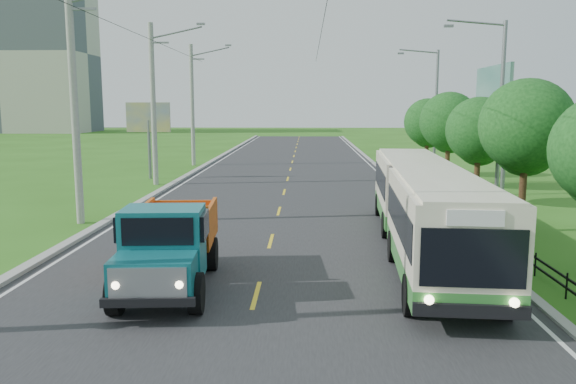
# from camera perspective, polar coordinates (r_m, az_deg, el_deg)

# --- Properties ---
(ground) EXTENTS (240.00, 240.00, 0.00)m
(ground) POSITION_cam_1_polar(r_m,az_deg,el_deg) (14.98, -3.26, -10.47)
(ground) COLOR #2D6217
(ground) RESTS_ON ground
(road) EXTENTS (14.00, 120.00, 0.02)m
(road) POSITION_cam_1_polar(r_m,az_deg,el_deg) (34.47, -0.26, 0.49)
(road) COLOR #28282B
(road) RESTS_ON ground
(curb_left) EXTENTS (0.40, 120.00, 0.15)m
(curb_left) POSITION_cam_1_polar(r_m,az_deg,el_deg) (35.47, -11.96, 0.64)
(curb_left) COLOR #9E9E99
(curb_left) RESTS_ON ground
(curb_right) EXTENTS (0.30, 120.00, 0.10)m
(curb_right) POSITION_cam_1_polar(r_m,az_deg,el_deg) (34.93, 11.54, 0.49)
(curb_right) COLOR #9E9E99
(curb_right) RESTS_ON ground
(edge_line_left) EXTENTS (0.12, 120.00, 0.00)m
(edge_line_left) POSITION_cam_1_polar(r_m,az_deg,el_deg) (35.35, -11.09, 0.55)
(edge_line_left) COLOR silver
(edge_line_left) RESTS_ON road
(edge_line_right) EXTENTS (0.12, 120.00, 0.00)m
(edge_line_right) POSITION_cam_1_polar(r_m,az_deg,el_deg) (34.85, 10.73, 0.45)
(edge_line_right) COLOR silver
(edge_line_right) RESTS_ON road
(centre_dash) EXTENTS (0.12, 2.20, 0.00)m
(centre_dash) POSITION_cam_1_polar(r_m,az_deg,el_deg) (14.98, -3.26, -10.39)
(centre_dash) COLOR yellow
(centre_dash) RESTS_ON road
(railing_right) EXTENTS (0.04, 40.00, 0.60)m
(railing_right) POSITION_cam_1_polar(r_m,az_deg,el_deg) (29.24, 15.14, -0.71)
(railing_right) COLOR black
(railing_right) RESTS_ON ground
(pole_near) EXTENTS (3.51, 0.32, 10.00)m
(pole_near) POSITION_cam_1_polar(r_m,az_deg,el_deg) (25.01, -20.82, 8.53)
(pole_near) COLOR gray
(pole_near) RESTS_ON ground
(pole_mid) EXTENTS (3.51, 0.32, 10.00)m
(pole_mid) POSITION_cam_1_polar(r_m,az_deg,el_deg) (36.38, -13.47, 8.72)
(pole_mid) COLOR gray
(pole_mid) RESTS_ON ground
(pole_far) EXTENTS (3.51, 0.32, 10.00)m
(pole_far) POSITION_cam_1_polar(r_m,az_deg,el_deg) (48.06, -9.66, 8.76)
(pole_far) COLOR gray
(pole_far) RESTS_ON ground
(tree_third) EXTENTS (3.60, 3.62, 6.00)m
(tree_third) POSITION_cam_1_polar(r_m,az_deg,el_deg) (23.84, 23.06, 5.76)
(tree_third) COLOR #382314
(tree_third) RESTS_ON ground
(tree_fourth) EXTENTS (3.24, 3.31, 5.40)m
(tree_fourth) POSITION_cam_1_polar(r_m,az_deg,el_deg) (29.53, 18.85, 5.63)
(tree_fourth) COLOR #382314
(tree_fourth) RESTS_ON ground
(tree_fifth) EXTENTS (3.48, 3.52, 5.80)m
(tree_fifth) POSITION_cam_1_polar(r_m,az_deg,el_deg) (35.30, 16.06, 6.61)
(tree_fifth) COLOR #382314
(tree_fifth) RESTS_ON ground
(tree_back) EXTENTS (3.30, 3.36, 5.50)m
(tree_back) POSITION_cam_1_polar(r_m,az_deg,el_deg) (41.15, 14.02, 6.66)
(tree_back) COLOR #382314
(tree_back) RESTS_ON ground
(streetlight_mid) EXTENTS (3.02, 0.20, 9.07)m
(streetlight_mid) POSITION_cam_1_polar(r_m,az_deg,el_deg) (29.60, 20.53, 8.11)
(streetlight_mid) COLOR slate
(streetlight_mid) RESTS_ON ground
(streetlight_far) EXTENTS (3.02, 0.20, 9.07)m
(streetlight_far) POSITION_cam_1_polar(r_m,az_deg,el_deg) (43.12, 14.60, 8.38)
(streetlight_far) COLOR slate
(streetlight_far) RESTS_ON ground
(planter_near) EXTENTS (0.64, 0.64, 0.67)m
(planter_near) POSITION_cam_1_polar(r_m,az_deg,el_deg) (21.87, 21.41, -4.15)
(planter_near) COLOR silver
(planter_near) RESTS_ON ground
(planter_mid) EXTENTS (0.64, 0.64, 0.67)m
(planter_mid) POSITION_cam_1_polar(r_m,az_deg,el_deg) (29.39, 16.27, -0.74)
(planter_mid) COLOR silver
(planter_mid) RESTS_ON ground
(planter_far) EXTENTS (0.64, 0.64, 0.67)m
(planter_far) POSITION_cam_1_polar(r_m,az_deg,el_deg) (37.11, 13.26, 1.27)
(planter_far) COLOR silver
(planter_far) RESTS_ON ground
(billboard_left) EXTENTS (3.00, 0.20, 5.20)m
(billboard_left) POSITION_cam_1_polar(r_m,az_deg,el_deg) (39.62, -14.00, 6.90)
(billboard_left) COLOR slate
(billboard_left) RESTS_ON ground
(billboard_right) EXTENTS (0.24, 6.00, 7.30)m
(billboard_right) POSITION_cam_1_polar(r_m,az_deg,el_deg) (35.82, 20.05, 8.84)
(billboard_right) COLOR slate
(billboard_right) RESTS_ON ground
(apartment_near) EXTENTS (28.00, 14.00, 30.00)m
(apartment_near) POSITION_cam_1_polar(r_m,az_deg,el_deg) (123.19, -25.92, 12.50)
(apartment_near) COLOR #B7B2A3
(apartment_near) RESTS_ON ground
(bus) EXTENTS (3.40, 15.11, 2.89)m
(bus) POSITION_cam_1_polar(r_m,az_deg,el_deg) (19.50, 13.61, -0.93)
(bus) COLOR #337F33
(bus) RESTS_ON ground
(dump_truck) EXTENTS (2.55, 5.78, 2.37)m
(dump_truck) POSITION_cam_1_polar(r_m,az_deg,el_deg) (15.52, -11.98, -4.80)
(dump_truck) COLOR #126771
(dump_truck) RESTS_ON ground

